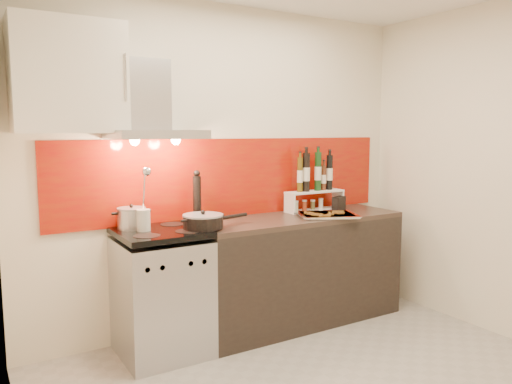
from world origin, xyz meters
TOP-DOWN VIEW (x-y plane):
  - back_wall at (0.00, 1.40)m, footprint 3.40×0.02m
  - left_wall at (-1.70, 0.00)m, footprint 0.02×2.80m
  - backsplash at (0.05, 1.39)m, footprint 3.00×0.02m
  - range_stove at (-0.70, 1.10)m, footprint 0.60×0.60m
  - counter at (0.50, 1.10)m, footprint 1.80×0.60m
  - range_hood at (-0.70, 1.24)m, footprint 0.62×0.50m
  - upper_cabinet at (-1.25, 1.22)m, footprint 0.70×0.35m
  - stock_pot at (-0.86, 1.25)m, footprint 0.20×0.20m
  - saute_pan at (-0.41, 0.99)m, footprint 0.56×0.29m
  - utensil_jar at (-0.81, 1.11)m, footprint 0.10×0.15m
  - pepper_mill at (-0.35, 1.24)m, footprint 0.06×0.06m
  - step_shelf at (0.78, 1.25)m, footprint 0.56×0.15m
  - caddy_box at (0.98, 1.15)m, footprint 0.16×0.12m
  - baking_tray at (0.69, 0.97)m, footprint 0.59×0.53m

SIDE VIEW (x-z plane):
  - range_stove at x=-0.70m, z-range -0.01..0.90m
  - counter at x=0.50m, z-range 0.00..0.90m
  - baking_tray at x=0.69m, z-range 0.90..0.93m
  - caddy_box at x=0.98m, z-range 0.90..1.02m
  - saute_pan at x=-0.41m, z-range 0.89..1.03m
  - stock_pot at x=-0.86m, z-range 0.90..1.07m
  - utensil_jar at x=-0.81m, z-range 0.81..1.27m
  - pepper_mill at x=-0.35m, z-range 0.89..1.30m
  - step_shelf at x=0.78m, z-range 0.87..1.38m
  - backsplash at x=0.05m, z-range 0.90..1.54m
  - back_wall at x=0.00m, z-range 0.00..2.60m
  - left_wall at x=-1.70m, z-range 0.00..2.60m
  - range_hood at x=-0.70m, z-range 1.44..2.05m
  - upper_cabinet at x=-1.25m, z-range 1.59..2.31m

